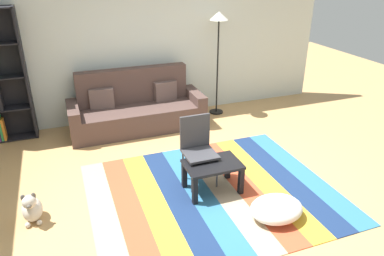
% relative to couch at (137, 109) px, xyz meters
% --- Properties ---
extents(ground_plane, '(14.00, 14.00, 0.00)m').
position_rel_couch_xyz_m(ground_plane, '(0.37, -2.02, -0.34)').
color(ground_plane, tan).
extents(back_wall, '(6.80, 0.10, 2.70)m').
position_rel_couch_xyz_m(back_wall, '(0.37, 0.53, 1.01)').
color(back_wall, silver).
rests_on(back_wall, ground_plane).
extents(rug, '(3.00, 2.47, 0.01)m').
position_rel_couch_xyz_m(rug, '(0.44, -2.28, -0.33)').
color(rug, tan).
rests_on(rug, ground_plane).
extents(couch, '(2.26, 0.80, 1.00)m').
position_rel_couch_xyz_m(couch, '(0.00, 0.00, 0.00)').
color(couch, '#4C3833').
rests_on(couch, ground_plane).
extents(coffee_table, '(0.69, 0.46, 0.39)m').
position_rel_couch_xyz_m(coffee_table, '(0.46, -2.23, -0.01)').
color(coffee_table, black).
rests_on(coffee_table, rug).
extents(pouf, '(0.62, 0.49, 0.24)m').
position_rel_couch_xyz_m(pouf, '(0.92, -2.99, -0.21)').
color(pouf, white).
rests_on(pouf, rug).
extents(dog, '(0.22, 0.35, 0.40)m').
position_rel_couch_xyz_m(dog, '(-1.66, -2.06, -0.18)').
color(dog, beige).
rests_on(dog, ground_plane).
extents(standing_lamp, '(0.32, 0.32, 1.87)m').
position_rel_couch_xyz_m(standing_lamp, '(1.56, 0.14, 1.22)').
color(standing_lamp, black).
rests_on(standing_lamp, ground_plane).
extents(tv_remote, '(0.06, 0.15, 0.02)m').
position_rel_couch_xyz_m(tv_remote, '(0.44, -2.15, 0.07)').
color(tv_remote, black).
rests_on(tv_remote, coffee_table).
extents(folding_chair, '(0.40, 0.40, 0.90)m').
position_rel_couch_xyz_m(folding_chair, '(0.37, -1.94, 0.20)').
color(folding_chair, '#38383D').
rests_on(folding_chair, ground_plane).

